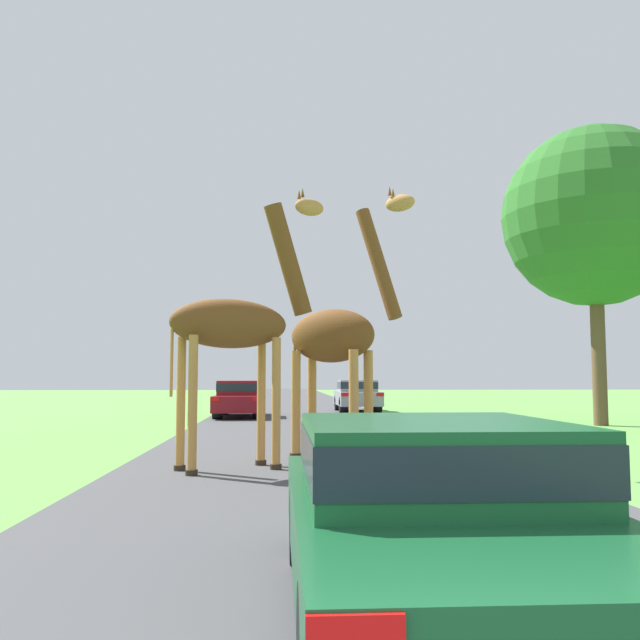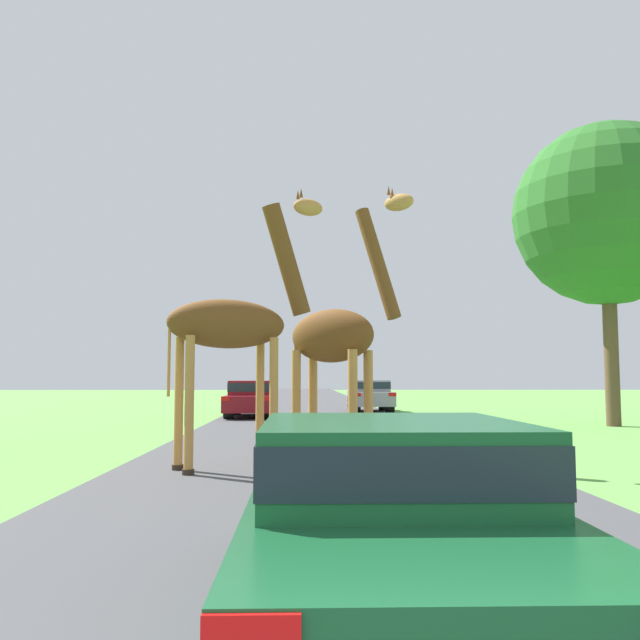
# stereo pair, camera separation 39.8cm
# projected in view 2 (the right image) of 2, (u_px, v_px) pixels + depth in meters

# --- Properties ---
(road) EXTENTS (6.75, 120.00, 0.00)m
(road) POSITION_uv_depth(u_px,v_px,m) (309.00, 411.00, 30.24)
(road) COLOR #424244
(road) RESTS_ON ground
(giraffe_near_road) EXTENTS (2.34, 1.85, 4.86)m
(giraffe_near_road) POSITION_uv_depth(u_px,v_px,m) (337.00, 338.00, 12.39)
(giraffe_near_road) COLOR #B77F3D
(giraffe_near_road) RESTS_ON ground
(giraffe_companion) EXTENTS (2.70, 1.61, 4.79)m
(giraffe_companion) POSITION_uv_depth(u_px,v_px,m) (237.00, 322.00, 11.19)
(giraffe_companion) COLOR #B77F3D
(giraffe_companion) RESTS_ON ground
(car_lead_maroon) EXTENTS (1.75, 4.23, 1.21)m
(car_lead_maroon) POSITION_uv_depth(u_px,v_px,m) (391.00, 510.00, 4.25)
(car_lead_maroon) COLOR #144C28
(car_lead_maroon) RESTS_ON ground
(car_queue_right) EXTENTS (1.78, 4.52, 1.36)m
(car_queue_right) POSITION_uv_depth(u_px,v_px,m) (252.00, 398.00, 25.71)
(car_queue_right) COLOR maroon
(car_queue_right) RESTS_ON ground
(car_queue_left) EXTENTS (1.76, 3.97, 1.37)m
(car_queue_left) POSITION_uv_depth(u_px,v_px,m) (370.00, 395.00, 29.43)
(car_queue_left) COLOR gray
(car_queue_left) RESTS_ON ground
(tree_left_edge) EXTENTS (5.71, 5.71, 9.44)m
(tree_left_edge) POSITION_uv_depth(u_px,v_px,m) (606.00, 215.00, 21.17)
(tree_left_edge) COLOR brown
(tree_left_edge) RESTS_ON ground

